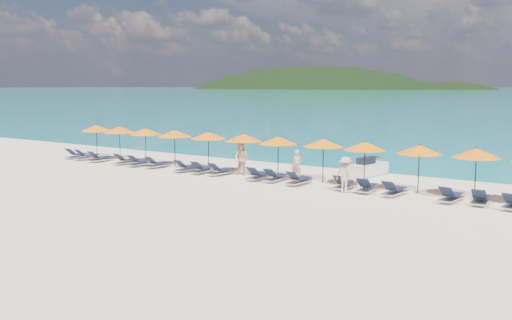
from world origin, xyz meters
The scene contains 35 objects.
ground centered at (0.00, 0.00, 0.00)m, with size 1400.00×1400.00×0.00m, color beige.
headland_main centered at (-300.00, 540.00, -38.00)m, with size 374.00×242.00×126.50m.
headland_small centered at (-150.00, 560.00, -35.00)m, with size 162.00×126.00×85.50m.
jetski centered at (3.53, 8.74, 0.40)m, with size 1.36×2.83×0.97m.
beachgoer_a centered at (1.26, 4.91, 0.81)m, with size 0.59×0.39×1.63m, color #DFA98E.
beachgoer_b centered at (-2.15, 4.68, 0.92)m, with size 0.89×0.51×1.83m, color #DFA98E.
beachgoer_c centered at (4.80, 3.31, 0.84)m, with size 1.09×0.50×1.68m, color #DFA98E.
umbrella_0 centered at (-14.85, 5.29, 2.02)m, with size 2.10×2.10×2.28m.
umbrella_1 centered at (-12.54, 5.29, 2.02)m, with size 2.10×2.10×2.28m.
umbrella_2 centered at (-10.07, 5.23, 2.02)m, with size 2.10×2.10×2.28m.
umbrella_3 centered at (-7.56, 5.20, 2.02)m, with size 2.10×2.10×2.28m.
umbrella_4 centered at (-5.01, 5.32, 2.02)m, with size 2.10×2.10×2.28m.
umbrella_5 centered at (-2.45, 5.33, 2.02)m, with size 2.10×2.10×2.28m.
umbrella_6 centered at (-0.03, 5.11, 2.02)m, with size 2.10×2.10×2.28m.
umbrella_7 centered at (2.56, 5.34, 2.02)m, with size 2.10×2.10×2.28m.
umbrella_8 centered at (4.90, 5.18, 2.02)m, with size 2.10×2.10×2.28m.
umbrella_9 centered at (7.58, 5.19, 2.02)m, with size 2.10×2.10×2.28m.
umbrella_10 centered at (10.08, 5.25, 2.02)m, with size 2.10×2.10×2.28m.
lounger_0 centered at (-15.50, 4.11, 0.24)m, with size 0.71×1.73×0.66m.
lounger_1 centered at (-14.42, 4.07, 0.24)m, with size 0.73×1.74×0.66m.
lounger_2 centered at (-12.94, 3.91, 0.24)m, with size 0.63×1.70×0.66m.
lounger_3 centered at (-10.59, 4.00, 0.24)m, with size 0.79×1.75×0.66m.
lounger_4 centered at (-9.36, 3.95, 0.24)m, with size 0.65×1.71×0.66m.
lounger_5 centered at (-7.95, 4.08, 0.24)m, with size 0.72×1.73×0.66m.
lounger_6 centered at (-5.50, 3.95, 0.24)m, with size 0.75×1.74×0.66m.
lounger_7 centered at (-4.36, 3.99, 0.24)m, with size 0.71×1.73×0.66m.
lounger_8 centered at (-3.11, 4.07, 0.24)m, with size 0.77×1.75×0.66m.
lounger_9 centered at (-0.53, 3.98, 0.24)m, with size 0.70×1.73×0.66m.
lounger_10 centered at (0.50, 4.05, 0.24)m, with size 0.65×1.71×0.66m.
lounger_11 centered at (1.95, 3.90, 0.24)m, with size 0.66×1.72×0.66m.
lounger_12 centered at (4.40, 4.12, 0.24)m, with size 0.63×1.70×0.66m.
lounger_13 centered at (5.58, 4.02, 0.24)m, with size 0.79×1.76×0.66m.
lounger_14 centered at (6.92, 3.93, 0.24)m, with size 0.72×1.73×0.66m.
lounger_15 centered at (9.42, 3.98, 0.24)m, with size 0.74×1.74×0.66m.
lounger_16 centered at (10.59, 4.17, 0.24)m, with size 0.76×1.75×0.66m.
Camera 1 is at (16.18, -20.33, 4.97)m, focal length 40.00 mm.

